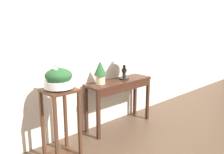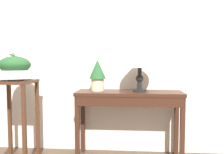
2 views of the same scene
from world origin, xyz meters
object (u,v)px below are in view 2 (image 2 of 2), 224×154
at_px(pedestal_stand_left, 16,122).
at_px(potted_plant_on_console, 98,73).
at_px(console_table, 129,103).
at_px(planter_bowl_wide, 15,68).
at_px(table_lamp, 140,59).

bearing_deg(pedestal_stand_left, potted_plant_on_console, 16.21).
relative_size(console_table, pedestal_stand_left, 1.30).
bearing_deg(planter_bowl_wide, potted_plant_on_console, 16.19).
height_order(console_table, pedestal_stand_left, pedestal_stand_left).
xyz_separation_m(table_lamp, pedestal_stand_left, (-1.28, -0.21, -0.66)).
distance_m(potted_plant_on_console, planter_bowl_wide, 0.86).
height_order(console_table, potted_plant_on_console, potted_plant_on_console).
xyz_separation_m(console_table, table_lamp, (0.11, 0.02, 0.47)).
xyz_separation_m(console_table, pedestal_stand_left, (-1.17, -0.18, -0.19)).
bearing_deg(planter_bowl_wide, table_lamp, 9.09).
bearing_deg(table_lamp, console_table, -168.95).
bearing_deg(table_lamp, potted_plant_on_console, 175.87).
bearing_deg(planter_bowl_wide, pedestal_stand_left, -4.75).
xyz_separation_m(potted_plant_on_console, pedestal_stand_left, (-0.82, -0.24, -0.50)).
bearing_deg(table_lamp, planter_bowl_wide, -170.91).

